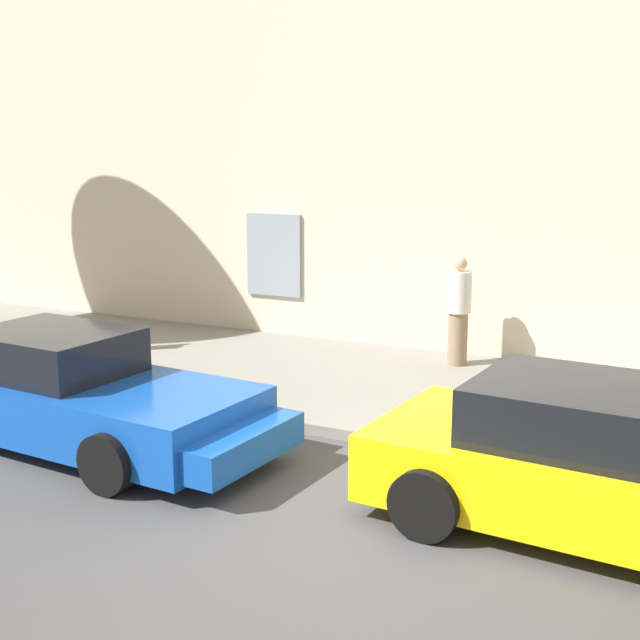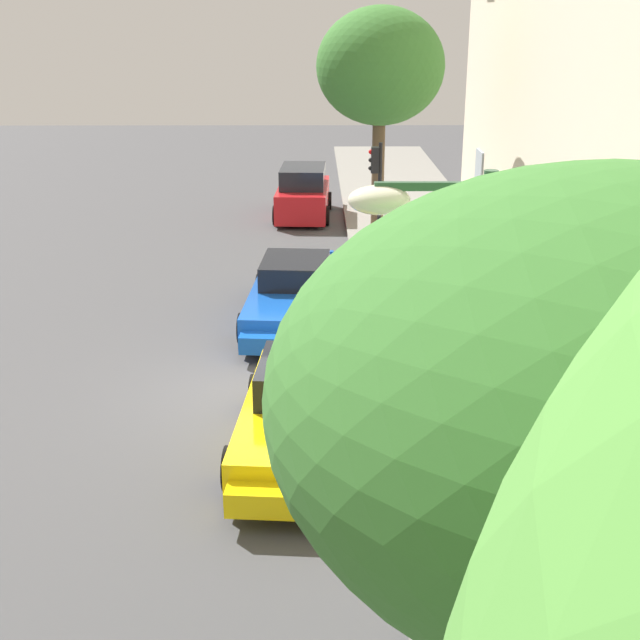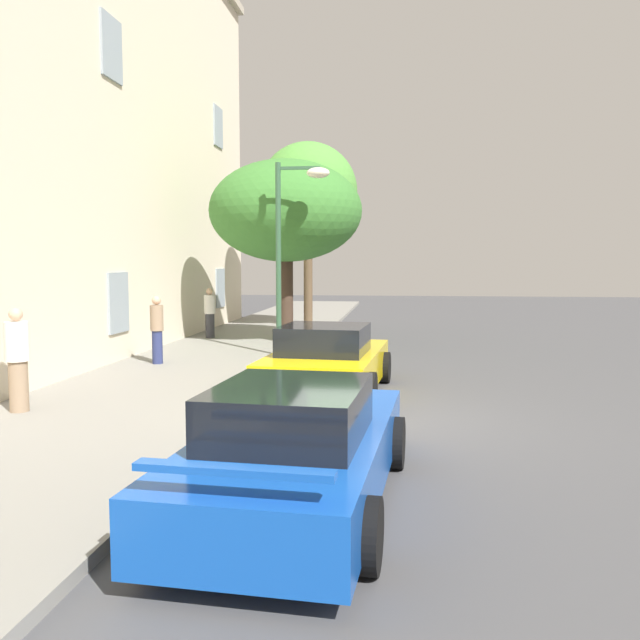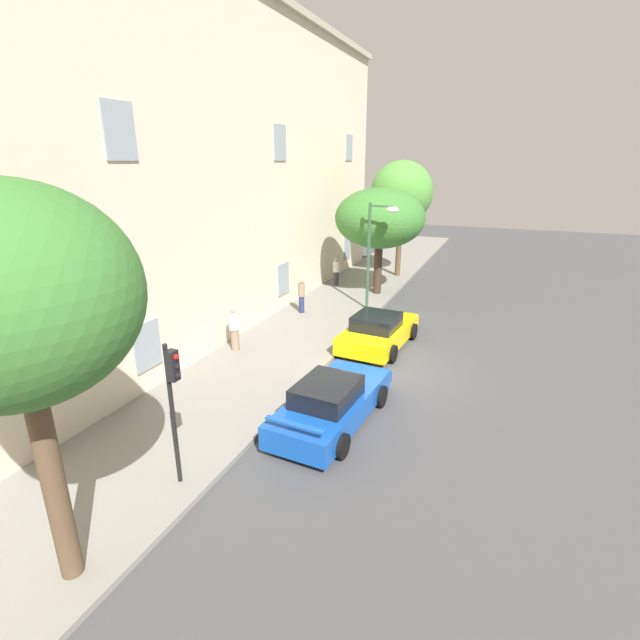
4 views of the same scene
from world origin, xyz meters
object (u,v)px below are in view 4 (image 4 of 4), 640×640
(sportscar_red_lead, at_px, (334,400))
(pedestrian_admiring, at_px, (336,271))
(traffic_light, at_px, (173,391))
(pedestrian_bystander, at_px, (302,295))
(tree_midblock, at_px, (380,219))
(street_lamp, at_px, (379,236))
(sportscar_yellow_flank, at_px, (380,330))
(tree_near_kerb, at_px, (12,298))
(tree_far_end, at_px, (402,193))
(pedestrian_strolling, at_px, (234,328))

(sportscar_red_lead, height_order, pedestrian_admiring, pedestrian_admiring)
(traffic_light, distance_m, pedestrian_admiring, 17.98)
(sportscar_red_lead, bearing_deg, pedestrian_bystander, 30.26)
(tree_midblock, bearing_deg, street_lamp, -165.16)
(tree_midblock, bearing_deg, traffic_light, -178.85)
(street_lamp, height_order, pedestrian_bystander, street_lamp)
(tree_midblock, relative_size, pedestrian_admiring, 3.42)
(sportscar_red_lead, distance_m, sportscar_yellow_flank, 6.01)
(tree_near_kerb, bearing_deg, pedestrian_admiring, 7.72)
(street_lamp, distance_m, pedestrian_admiring, 5.67)
(tree_near_kerb, distance_m, pedestrian_admiring, 21.01)
(sportscar_yellow_flank, bearing_deg, tree_far_end, 10.14)
(tree_far_end, xyz_separation_m, traffic_light, (-21.40, -0.29, -2.75))
(sportscar_yellow_flank, relative_size, pedestrian_admiring, 2.92)
(sportscar_red_lead, height_order, sportscar_yellow_flank, sportscar_yellow_flank)
(tree_far_end, distance_m, street_lamp, 7.53)
(pedestrian_strolling, bearing_deg, sportscar_red_lead, -120.26)
(tree_near_kerb, distance_m, tree_midblock, 19.69)
(tree_near_kerb, bearing_deg, sportscar_yellow_flank, -8.79)
(tree_near_kerb, height_order, traffic_light, tree_near_kerb)
(sportscar_yellow_flank, height_order, pedestrian_bystander, pedestrian_bystander)
(pedestrian_strolling, bearing_deg, tree_far_end, -10.96)
(tree_midblock, bearing_deg, sportscar_red_lead, -169.30)
(sportscar_red_lead, distance_m, tree_far_end, 18.12)
(traffic_light, bearing_deg, sportscar_yellow_flank, -9.86)
(sportscar_yellow_flank, bearing_deg, traffic_light, 170.14)
(tree_far_end, xyz_separation_m, pedestrian_bystander, (-9.17, 2.40, -4.17))
(traffic_light, distance_m, street_lamp, 14.12)
(sportscar_red_lead, height_order, traffic_light, traffic_light)
(traffic_light, distance_m, pedestrian_strolling, 7.81)
(tree_midblock, bearing_deg, sportscar_yellow_flank, -163.22)
(tree_midblock, xyz_separation_m, traffic_light, (-16.93, -0.34, -1.72))
(pedestrian_bystander, bearing_deg, pedestrian_admiring, 3.24)
(traffic_light, xyz_separation_m, pedestrian_bystander, (12.23, 2.69, -1.41))
(sportscar_yellow_flank, relative_size, tree_far_end, 0.69)
(sportscar_red_lead, xyz_separation_m, pedestrian_admiring, (13.65, 5.09, 0.37))
(pedestrian_admiring, xyz_separation_m, pedestrian_strolling, (-10.63, 0.07, 0.05))
(sportscar_yellow_flank, xyz_separation_m, tree_near_kerb, (-12.76, 1.97, 4.54))
(tree_near_kerb, height_order, tree_midblock, tree_near_kerb)
(sportscar_red_lead, bearing_deg, traffic_light, 152.47)
(tree_midblock, height_order, pedestrian_admiring, tree_midblock)
(sportscar_red_lead, distance_m, pedestrian_strolling, 6.00)
(tree_far_end, bearing_deg, traffic_light, -179.23)
(sportscar_yellow_flank, height_order, tree_midblock, tree_midblock)
(tree_far_end, height_order, traffic_light, tree_far_end)
(tree_midblock, bearing_deg, pedestrian_strolling, 164.57)
(pedestrian_bystander, bearing_deg, pedestrian_strolling, 175.77)
(sportscar_red_lead, bearing_deg, sportscar_yellow_flank, 3.40)
(tree_far_end, relative_size, pedestrian_strolling, 4.00)
(sportscar_red_lead, distance_m, pedestrian_bystander, 9.51)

